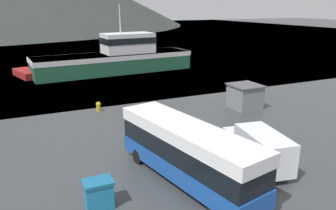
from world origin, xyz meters
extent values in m
plane|color=slate|center=(0.00, 144.29, 0.00)|extent=(240.00, 240.00, 0.00)
cube|color=#194799|center=(-2.53, 8.37, 0.95)|extent=(4.41, 10.34, 1.01)
cube|color=black|center=(-2.53, 8.37, 2.03)|extent=(4.32, 10.13, 1.15)
cube|color=white|center=(-2.53, 8.37, 2.97)|extent=(4.41, 10.34, 0.72)
cube|color=black|center=(-3.53, 13.31, 1.83)|extent=(2.14, 0.49, 1.55)
cylinder|color=black|center=(-4.28, 11.60, 0.45)|extent=(0.47, 0.94, 0.90)
cylinder|color=black|center=(-2.16, 12.03, 0.45)|extent=(0.47, 0.94, 0.90)
cylinder|color=black|center=(-0.77, 5.13, 0.45)|extent=(0.47, 0.94, 0.90)
cube|color=silver|center=(2.27, 7.66, 1.34)|extent=(2.58, 4.36, 1.98)
cube|color=silver|center=(2.76, 10.55, 0.90)|extent=(2.18, 2.05, 1.09)
cube|color=black|center=(2.61, 9.70, 1.79)|extent=(1.61, 0.33, 0.69)
cylinder|color=black|center=(1.89, 10.46, 0.35)|extent=(0.34, 0.73, 0.70)
cylinder|color=black|center=(3.55, 10.18, 0.35)|extent=(0.34, 0.73, 0.70)
cylinder|color=black|center=(1.27, 6.88, 0.35)|extent=(0.34, 0.73, 0.70)
cylinder|color=black|center=(2.94, 6.60, 0.35)|extent=(0.34, 0.73, 0.70)
cube|color=#1E5138|center=(2.41, 41.13, 1.37)|extent=(23.51, 7.54, 2.73)
cube|color=silver|center=(2.41, 41.13, 2.39)|extent=(23.75, 7.62, 0.68)
cube|color=silver|center=(4.71, 41.31, 4.19)|extent=(7.70, 4.58, 2.92)
cube|color=black|center=(4.71, 41.31, 4.63)|extent=(7.85, 4.70, 0.88)
cylinder|color=#B2B2B7|center=(3.61, 41.22, 7.74)|extent=(0.20, 0.20, 4.17)
cube|color=teal|center=(-7.64, 7.89, 0.67)|extent=(1.31, 0.97, 1.33)
cube|color=#1A5F86|center=(-7.64, 7.89, 1.40)|extent=(1.44, 1.07, 0.15)
cube|color=slate|center=(9.03, 18.37, 1.10)|extent=(2.53, 2.63, 2.20)
cube|color=#4C4C51|center=(9.03, 18.37, 2.26)|extent=(2.78, 2.89, 0.12)
cube|color=maroon|center=(-9.75, 42.86, 0.47)|extent=(3.56, 6.06, 0.93)
cylinder|color=#B29919|center=(-4.11, 23.29, 0.27)|extent=(0.40, 0.40, 0.55)
sphere|color=#B29919|center=(-4.11, 23.29, 0.67)|extent=(0.46, 0.46, 0.46)
camera|label=1|loc=(-10.35, -6.27, 9.56)|focal=35.00mm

